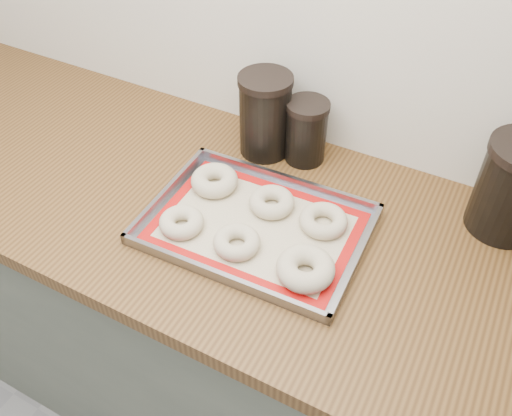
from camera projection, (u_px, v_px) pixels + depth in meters
The scene contains 12 objects.
cabinet at pixel (338, 375), 1.43m from camera, with size 3.00×0.65×0.86m, color #5C6458.
countertop at pixel (361, 263), 1.11m from camera, with size 3.06×0.68×0.04m, color brown.
baking_tray at pixel (256, 226), 1.15m from camera, with size 0.47×0.34×0.03m.
baking_mat at pixel (256, 227), 1.16m from camera, with size 0.43×0.30×0.00m.
bagel_front_left at pixel (181, 222), 1.14m from camera, with size 0.09×0.09×0.03m, color #BEB093.
bagel_front_mid at pixel (237, 242), 1.10m from camera, with size 0.10×0.10×0.03m, color #BEB093.
bagel_front_right at pixel (306, 269), 1.05m from camera, with size 0.12×0.12×0.04m, color #BEB093.
bagel_back_left at pixel (214, 180), 1.24m from camera, with size 0.11×0.11×0.04m, color #BEB093.
bagel_back_mid at pixel (272, 202), 1.19m from camera, with size 0.10×0.10×0.03m, color #BEB093.
bagel_back_right at pixel (324, 221), 1.15m from camera, with size 0.10×0.10×0.03m, color #BEB093.
canister_left at pixel (265, 115), 1.29m from camera, with size 0.13×0.13×0.21m.
canister_mid at pixel (306, 131), 1.28m from camera, with size 0.10×0.10×0.16m.
Camera 1 is at (0.15, 0.93, 1.73)m, focal length 38.00 mm.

